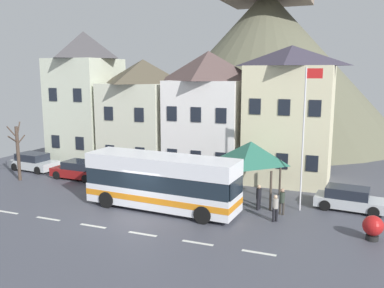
{
  "coord_description": "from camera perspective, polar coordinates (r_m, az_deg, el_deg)",
  "views": [
    {
      "loc": [
        11.07,
        -19.07,
        8.17
      ],
      "look_at": [
        1.52,
        5.19,
        3.54
      ],
      "focal_mm": 38.28,
      "sensor_mm": 36.0,
      "label": 1
    }
  ],
  "objects": [
    {
      "name": "bus_shelter",
      "position": [
        26.28,
        8.18,
        -1.2
      ],
      "size": [
        3.6,
        3.6,
        3.81
      ],
      "color": "#473D33",
      "rests_on": "ground_plane"
    },
    {
      "name": "pedestrian_01",
      "position": [
        24.93,
        9.29,
        -7.21
      ],
      "size": [
        0.31,
        0.35,
        1.54
      ],
      "color": "black",
      "rests_on": "ground_plane"
    },
    {
      "name": "pedestrian_00",
      "position": [
        23.16,
        11.53,
        -8.55
      ],
      "size": [
        0.32,
        0.32,
        1.52
      ],
      "color": "black",
      "rests_on": "ground_plane"
    },
    {
      "name": "bare_tree_00",
      "position": [
        33.48,
        -23.1,
        -0.91
      ],
      "size": [
        0.84,
        1.82,
        4.42
      ],
      "color": "#47382D",
      "rests_on": "ground_plane"
    },
    {
      "name": "harbour_buoy",
      "position": [
        22.22,
        23.9,
        -10.48
      ],
      "size": [
        1.0,
        1.0,
        1.25
      ],
      "color": "black",
      "rests_on": "ground_plane"
    },
    {
      "name": "townhouse_02",
      "position": [
        32.75,
        2.25,
        4.29
      ],
      "size": [
        5.83,
        5.45,
        9.76
      ],
      "color": "white",
      "rests_on": "ground_plane"
    },
    {
      "name": "townhouse_00",
      "position": [
        38.27,
        -14.56,
        6.23
      ],
      "size": [
        5.0,
        5.74,
        11.65
      ],
      "color": "beige",
      "rests_on": "ground_plane"
    },
    {
      "name": "townhouse_03",
      "position": [
        31.12,
        13.42,
        3.97
      ],
      "size": [
        6.01,
        5.23,
        10.03
      ],
      "color": "beige",
      "rests_on": "ground_plane"
    },
    {
      "name": "flagpole",
      "position": [
        24.47,
        15.42,
        1.78
      ],
      "size": [
        0.95,
        0.1,
        8.42
      ],
      "color": "silver",
      "rests_on": "ground_plane"
    },
    {
      "name": "parked_car_00",
      "position": [
        32.84,
        -15.43,
        -3.5
      ],
      "size": [
        4.24,
        2.16,
        1.37
      ],
      "rotation": [
        0.0,
        0.0,
        3.1
      ],
      "color": "maroon",
      "rests_on": "ground_plane"
    },
    {
      "name": "parked_car_02",
      "position": [
        26.4,
        21.08,
        -7.15
      ],
      "size": [
        4.17,
        2.15,
        1.36
      ],
      "rotation": [
        0.0,
        0.0,
        -0.09
      ],
      "color": "silver",
      "rests_on": "ground_plane"
    },
    {
      "name": "public_bench",
      "position": [
        29.34,
        4.63,
        -5.17
      ],
      "size": [
        1.71,
        0.48,
        0.87
      ],
      "color": "brown",
      "rests_on": "ground_plane"
    },
    {
      "name": "parked_car_01",
      "position": [
        36.78,
        -21.18,
        -2.36
      ],
      "size": [
        4.2,
        2.28,
        1.42
      ],
      "rotation": [
        0.0,
        0.0,
        -0.1
      ],
      "color": "silver",
      "rests_on": "ground_plane"
    },
    {
      "name": "hilltop_castle",
      "position": [
        52.17,
        10.19,
        11.25
      ],
      "size": [
        33.22,
        33.22,
        24.86
      ],
      "color": "#5F5F4A",
      "rests_on": "ground_plane"
    },
    {
      "name": "ground_plane",
      "position": [
        23.53,
        -8.24,
        -10.44
      ],
      "size": [
        40.0,
        60.0,
        0.07
      ],
      "color": "#484A55"
    },
    {
      "name": "transit_bus",
      "position": [
        24.51,
        -4.24,
        -5.39
      ],
      "size": [
        9.52,
        3.05,
        3.28
      ],
      "rotation": [
        0.0,
        0.0,
        -0.06
      ],
      "color": "white",
      "rests_on": "ground_plane"
    },
    {
      "name": "townhouse_01",
      "position": [
        35.83,
        -6.72,
        4.27
      ],
      "size": [
        5.55,
        6.74,
        9.19
      ],
      "color": "beige",
      "rests_on": "ground_plane"
    },
    {
      "name": "pedestrian_02",
      "position": [
        24.31,
        12.44,
        -7.58
      ],
      "size": [
        0.32,
        0.3,
        1.56
      ],
      "color": "#38332D",
      "rests_on": "ground_plane"
    }
  ]
}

